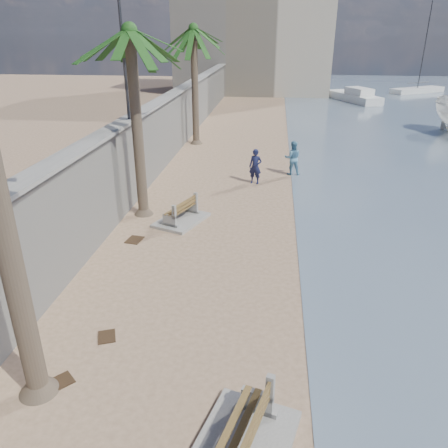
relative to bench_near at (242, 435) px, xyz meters
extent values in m
plane|color=#A28063|center=(-0.68, 0.45, -0.44)|extent=(140.00, 140.00, 0.00)
cube|color=gray|center=(-5.88, 20.45, 1.31)|extent=(0.45, 70.00, 3.50)
cube|color=gray|center=(-5.88, 20.45, 3.11)|extent=(0.80, 70.00, 0.12)
cube|color=#B7AA93|center=(-2.68, 52.45, 6.56)|extent=(18.00, 12.00, 14.00)
cube|color=gray|center=(-3.22, 10.20, -0.38)|extent=(2.18, 2.58, 0.12)
cylinder|color=brown|center=(-4.93, 10.79, 3.07)|extent=(0.42, 0.42, 7.02)
cylinder|color=brown|center=(-4.90, 23.36, 3.14)|extent=(0.44, 0.44, 7.17)
cylinder|color=#2D2D33|center=(-5.78, 12.45, 5.67)|extent=(0.12, 0.12, 5.00)
imported|color=#15193A|center=(-0.52, 15.35, 0.55)|extent=(0.81, 0.64, 1.99)
imported|color=#538AAC|center=(1.35, 17.07, 0.55)|extent=(1.01, 0.81, 1.98)
cube|color=silver|center=(17.67, 52.81, -0.19)|extent=(7.29, 5.72, 0.70)
cylinder|color=#2D2D33|center=(17.67, 52.81, 4.91)|extent=(0.12, 0.12, 9.70)
cube|color=#382616|center=(-4.06, 1.26, -0.43)|extent=(0.69, 0.70, 0.03)
cube|color=#382616|center=(-4.57, 8.32, -0.43)|extent=(0.62, 0.73, 0.03)
cube|color=#382616|center=(-3.60, 2.87, -0.43)|extent=(0.58, 0.64, 0.03)
camera|label=1|loc=(0.32, -5.56, 6.56)|focal=35.00mm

